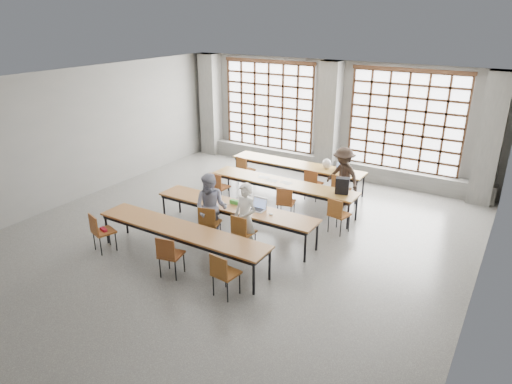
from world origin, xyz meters
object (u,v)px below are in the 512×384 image
(chair_front_right, at_px, (242,230))
(phone, at_px, (239,208))
(desk_row_a, at_px, (297,166))
(chair_mid_left, at_px, (218,185))
(mouse, at_px, (271,214))
(plastic_bag, at_px, (327,164))
(student_back, at_px, (343,176))
(red_pouch, at_px, (104,229))
(chair_back_mid, at_px, (313,181))
(backpack, at_px, (342,186))
(laptop_front, at_px, (258,207))
(desk_row_b, at_px, (283,184))
(chair_near_right, at_px, (223,271))
(desk_row_c, at_px, (235,208))
(chair_mid_right, at_px, (338,212))
(green_box, at_px, (235,202))
(desk_row_d, at_px, (181,231))
(chair_back_right, at_px, (340,187))
(chair_back_left, at_px, (244,168))
(chair_near_mid, at_px, (169,253))
(student_female, at_px, (211,208))
(chair_mid_centre, at_px, (285,200))
(student_male, at_px, (245,218))
(chair_front_left, at_px, (209,221))
(chair_near_left, at_px, (100,229))
(laptop_back, at_px, (342,168))

(chair_front_right, distance_m, phone, 0.70)
(desk_row_a, distance_m, chair_mid_left, 2.51)
(mouse, relative_size, plastic_bag, 0.34)
(student_back, bearing_deg, desk_row_a, -176.33)
(phone, height_order, red_pouch, phone)
(chair_back_mid, relative_size, phone, 6.77)
(student_back, bearing_deg, backpack, -48.81)
(student_back, xyz_separation_m, laptop_front, (-0.87, -2.87, -0.00))
(plastic_bag, bearing_deg, chair_front_right, -91.73)
(backpack, bearing_deg, chair_back_mid, 127.42)
(desk_row_b, distance_m, chair_near_right, 4.23)
(desk_row_c, bearing_deg, chair_mid_right, 33.21)
(desk_row_a, relative_size, laptop_front, 11.03)
(chair_mid_left, relative_size, mouse, 8.98)
(laptop_front, distance_m, red_pouch, 3.37)
(student_back, height_order, green_box, student_back)
(desk_row_d, height_order, backpack, backpack)
(chair_back_right, bearing_deg, chair_back_left, 179.98)
(student_back, xyz_separation_m, green_box, (-1.47, -2.90, -0.02))
(chair_near_mid, bearing_deg, student_female, 97.92)
(chair_mid_centre, bearing_deg, chair_back_right, 62.65)
(desk_row_c, relative_size, laptop_front, 11.03)
(student_male, height_order, red_pouch, student_male)
(desk_row_d, height_order, chair_mid_centre, chair_mid_centre)
(student_back, height_order, mouse, student_back)
(chair_front_left, height_order, chair_front_right, same)
(plastic_bag, bearing_deg, phone, -98.51)
(chair_back_left, relative_size, chair_near_mid, 1.00)
(chair_front_left, height_order, backpack, backpack)
(chair_mid_centre, xyz_separation_m, laptop_front, (-0.06, -1.18, 0.25))
(laptop_front, bearing_deg, chair_near_mid, -105.10)
(chair_mid_left, bearing_deg, chair_mid_centre, 0.06)
(laptop_front, distance_m, plastic_bag, 3.42)
(chair_back_left, distance_m, chair_front_right, 4.11)
(chair_mid_centre, distance_m, chair_near_left, 4.35)
(chair_back_mid, xyz_separation_m, laptop_back, (0.54, 0.74, 0.25))
(desk_row_b, xyz_separation_m, desk_row_c, (-0.19, -1.92, 0.00))
(chair_near_right, xyz_separation_m, student_female, (-1.51, 1.68, 0.25))
(desk_row_c, xyz_separation_m, chair_mid_right, (1.97, 1.29, -0.13))
(chair_back_mid, relative_size, chair_mid_left, 1.00)
(chair_mid_left, relative_size, chair_near_mid, 1.00)
(chair_near_mid, relative_size, laptop_back, 2.08)
(chair_mid_left, distance_m, laptop_back, 3.45)
(chair_front_left, relative_size, backpack, 2.20)
(chair_back_left, bearing_deg, backpack, -14.56)
(chair_back_left, relative_size, chair_mid_left, 1.00)
(chair_near_right, bearing_deg, chair_back_right, 87.65)
(desk_row_d, height_order, chair_front_right, chair_front_right)
(student_female, height_order, laptop_front, student_female)
(desk_row_c, relative_size, phone, 30.77)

